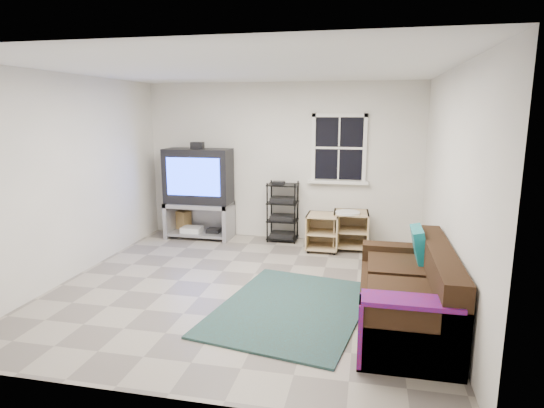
% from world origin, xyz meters
% --- Properties ---
extents(room, '(4.60, 4.62, 4.60)m').
position_xyz_m(room, '(0.95, 2.27, 1.48)').
color(room, gray).
rests_on(room, ground).
extents(tv_unit, '(1.11, 0.56, 1.63)m').
position_xyz_m(tv_unit, '(-1.36, 2.00, 0.90)').
color(tv_unit, gray).
rests_on(tv_unit, ground).
extents(av_rack, '(0.50, 0.36, 0.99)m').
position_xyz_m(av_rack, '(0.06, 2.10, 0.43)').
color(av_rack, black).
rests_on(av_rack, ground).
extents(side_table_left, '(0.49, 0.49, 0.57)m').
position_xyz_m(side_table_left, '(0.78, 1.72, 0.31)').
color(side_table_left, tan).
rests_on(side_table_left, ground).
extents(side_table_right, '(0.56, 0.58, 0.62)m').
position_xyz_m(side_table_right, '(1.19, 1.90, 0.34)').
color(side_table_right, tan).
rests_on(side_table_right, ground).
extents(sofa, '(0.87, 1.96, 0.90)m').
position_xyz_m(sofa, '(1.88, -0.68, 0.32)').
color(sofa, black).
rests_on(sofa, ground).
extents(shag_rug, '(1.82, 2.28, 0.02)m').
position_xyz_m(shag_rug, '(0.66, -0.54, 0.01)').
color(shag_rug, black).
rests_on(shag_rug, ground).
extents(paper_bag, '(0.33, 0.28, 0.41)m').
position_xyz_m(paper_bag, '(-1.76, 2.16, 0.20)').
color(paper_bag, '#A17E48').
rests_on(paper_bag, ground).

